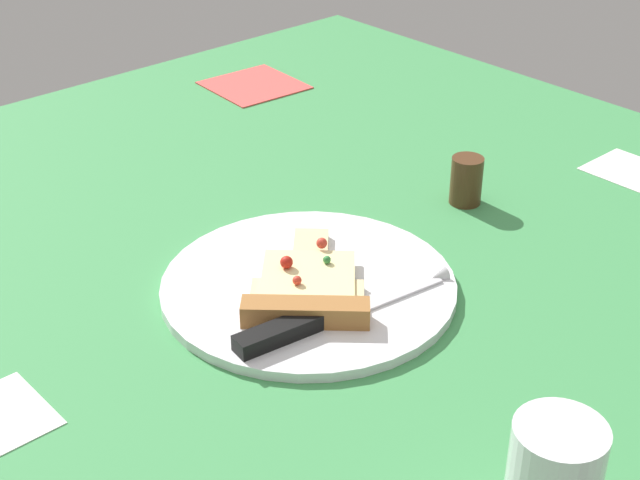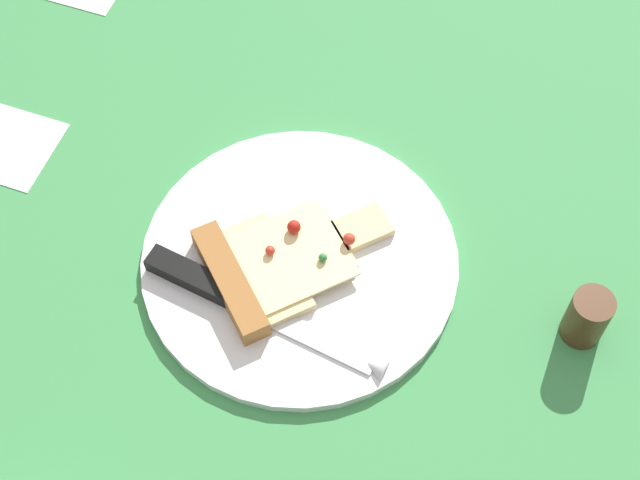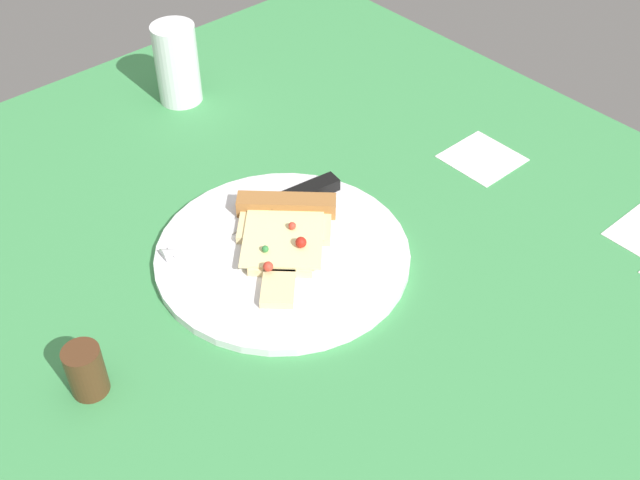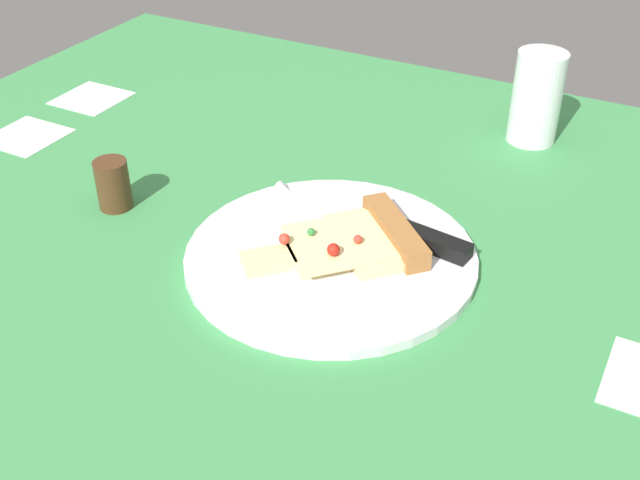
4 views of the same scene
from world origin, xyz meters
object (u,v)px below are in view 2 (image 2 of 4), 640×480
pizza_slice (274,264)px  pepper_shaker (587,317)px  knife (241,300)px  plate (300,261)px

pizza_slice → pepper_shaker: bearing=51.4°
knife → pepper_shaker: 30.70cm
plate → knife: (3.32, 6.28, 1.13)cm
pizza_slice → knife: 4.68cm
plate → knife: size_ratio=1.23×
plate → pepper_shaker: pepper_shaker is taller
knife → plate: bearing=160.0°
knife → pizza_slice: bearing=168.8°
plate → pepper_shaker: size_ratio=5.16×
plate → pizza_slice: size_ratio=1.65×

